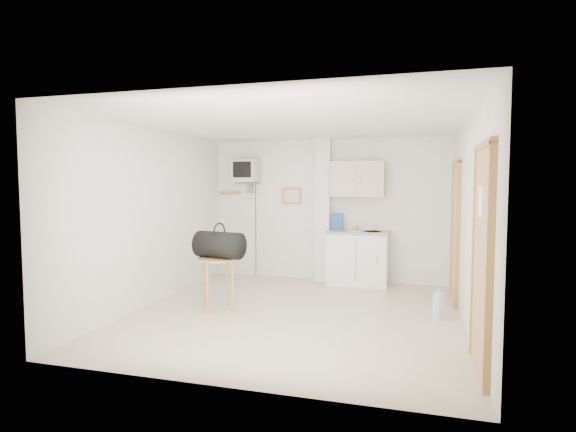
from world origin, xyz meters
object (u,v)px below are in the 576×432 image
(crt_television, at_px, (246,172))
(round_table, at_px, (218,266))
(water_bottle, at_px, (438,306))
(duffel_bag, at_px, (219,245))

(crt_television, xyz_separation_m, round_table, (0.37, -2.09, -1.34))
(crt_television, relative_size, water_bottle, 5.55)
(round_table, distance_m, water_bottle, 2.92)
(water_bottle, bearing_deg, crt_television, 151.27)
(crt_television, distance_m, duffel_bag, 2.38)
(duffel_bag, distance_m, water_bottle, 2.95)
(duffel_bag, bearing_deg, water_bottle, 17.19)
(crt_television, height_order, round_table, crt_television)
(round_table, distance_m, duffel_bag, 0.30)
(duffel_bag, relative_size, water_bottle, 1.83)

